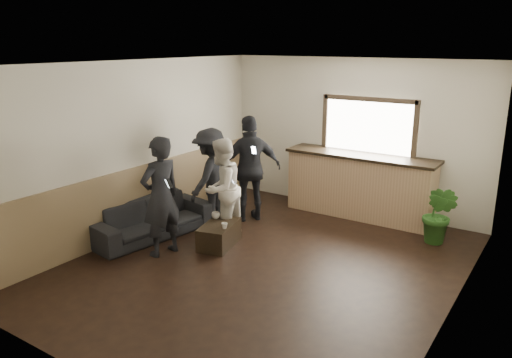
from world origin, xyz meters
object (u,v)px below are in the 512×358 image
Objects in this scene: bar_counter at (360,182)px; person_a at (161,197)px; person_d at (251,169)px; cup_a at (216,215)px; person_b at (222,188)px; coffee_table at (219,235)px; person_c at (211,177)px; potted_plant at (439,215)px; cup_b at (224,226)px; sofa at (151,218)px.

person_a is (-1.79, -3.21, 0.25)m from bar_counter.
bar_counter is 2.00m from person_d.
bar_counter is 20.86× the size of cup_a.
coffee_table is at bearing 27.01° from person_b.
person_b is 0.97× the size of person_c.
coffee_table is (-1.28, -2.50, -0.46)m from bar_counter.
person_b is 0.91m from person_d.
cup_a is at bearing 139.20° from coffee_table.
person_c is (-0.52, 0.38, 0.03)m from person_b.
coffee_table is 0.75m from person_b.
person_b is (-3.02, -1.59, 0.33)m from potted_plant.
person_a is 0.96× the size of person_d.
person_a is (-0.32, -0.88, 0.49)m from cup_a.
person_a is 1.10m from person_b.
cup_a is at bearing -122.22° from bar_counter.
person_b is at bearing 43.98° from person_d.
person_a is at bearing -19.70° from person_b.
cup_a is 0.08× the size of person_c.
cup_b is 0.73m from person_b.
sofa is at bearing -131.31° from bar_counter.
sofa is at bearing -166.12° from coffee_table.
person_d reaches higher than coffee_table.
person_d is (-0.06, 1.08, 0.53)m from cup_a.
person_b is at bearing 46.32° from person_c.
potted_plant reaches higher than coffee_table.
potted_plant is (3.01, 1.76, 0.08)m from cup_a.
person_a is 1.97m from person_d.
bar_counter is 1.32× the size of sofa.
person_a is 1.45m from person_c.
sofa is 1.23m from person_c.
cup_b is at bearing 39.94° from person_c.
person_b reaches higher than cup_b.
coffee_table is 0.31m from cup_b.
potted_plant reaches higher than sofa.
cup_a reaches higher than cup_b.
person_c is at bearing 134.96° from coffee_table.
cup_a is 0.07× the size of person_d.
sofa is 21.56× the size of cup_b.
cup_b is at bearing -72.81° from sofa.
cup_a is 0.47m from cup_b.
coffee_table is 0.44× the size of person_a.
sofa is 1.22× the size of person_c.
person_c is at bearing -138.44° from bar_counter.
bar_counter is 2.84m from cup_b.
person_a reaches higher than coffee_table.
person_a is (-3.33, -2.64, 0.41)m from potted_plant.
person_a is 1.11× the size of person_b.
person_d is at bearing -179.91° from person_b.
cup_b is 0.10× the size of potted_plant.
coffee_table is 3.43m from potted_plant.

